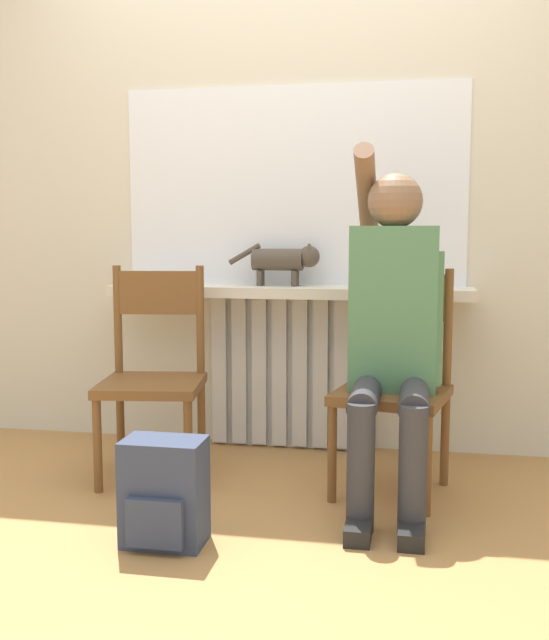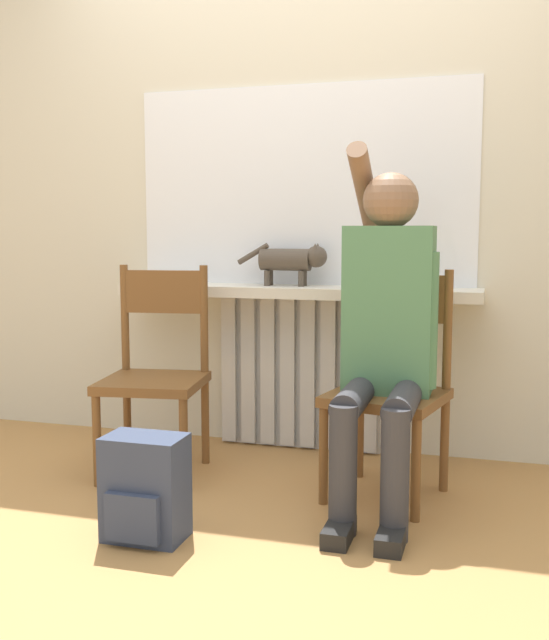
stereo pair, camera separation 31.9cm
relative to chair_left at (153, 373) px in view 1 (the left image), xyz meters
The scene contains 10 objects.
ground_plane 0.92m from the chair_left, 50.48° to the right, with size 12.00×12.00×0.00m, color #B27F47.
wall_with_window 1.20m from the chair_left, 50.08° to the left, with size 7.00×0.06×2.70m.
radiator 0.74m from the chair_left, 46.19° to the left, with size 0.80×0.08×0.75m.
windowsill 0.75m from the chair_left, 41.14° to the left, with size 1.71×0.27×0.05m.
window_glass 1.12m from the chair_left, 48.40° to the left, with size 1.64×0.01×0.95m.
chair_left is the anchor object (origin of this frame).
chair_right 1.03m from the chair_left, ahead, with size 0.50×0.50×0.91m.
person 1.05m from the chair_left, ahead, with size 0.36×0.98×1.40m.
cat 0.83m from the chair_left, 43.26° to the left, with size 0.44×0.10×0.20m.
backpack 0.79m from the chair_left, 67.79° to the right, with size 0.27×0.20×0.36m.
Camera 1 is at (0.59, -2.39, 1.06)m, focal length 42.00 mm.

